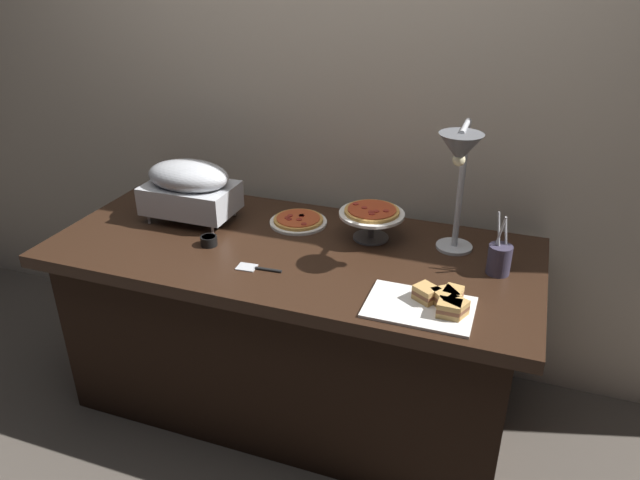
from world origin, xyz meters
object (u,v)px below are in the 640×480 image
Objects in this scene: sauce_cup_near at (209,240)px; serving_spatula at (257,268)px; utensil_holder at (499,259)px; pizza_plate_center at (372,215)px; heat_lamp at (460,161)px; sandwich_platter at (434,303)px; chafing_dish at (190,187)px; pizza_plate_front at (298,221)px.

serving_spatula is (0.26, -0.11, -0.02)m from sauce_cup_near.
sauce_cup_near is 0.28× the size of utensil_holder.
utensil_holder is at bearing 17.89° from serving_spatula.
pizza_plate_center is 1.51× the size of serving_spatula.
sandwich_platter is at bearing -89.48° from heat_lamp.
heat_lamp is 1.48× the size of sandwich_platter.
heat_lamp is 2.23× the size of utensil_holder.
sandwich_platter is 0.93m from sauce_cup_near.
pizza_plate_front is at bearing 13.87° from chafing_dish.
serving_spatula is at bearing -157.01° from heat_lamp.
sauce_cup_near reaches higher than serving_spatula.
utensil_holder is (0.17, 0.31, 0.04)m from sandwich_platter.
pizza_plate_center reaches higher than sandwich_platter.
sauce_cup_near is 1.10m from utensil_holder.
serving_spatula is at bearing -129.88° from pizza_plate_center.
utensil_holder is at bearing -10.21° from pizza_plate_front.
pizza_plate_center is at bearing 5.90° from chafing_dish.
heat_lamp is 0.46m from pizza_plate_center.
pizza_plate_front is 0.84m from utensil_holder.
heat_lamp reaches higher than pizza_plate_center.
pizza_plate_front is 1.41× the size of serving_spatula.
pizza_plate_front is at bearing 174.67° from pizza_plate_center.
utensil_holder is at bearing -1.77° from chafing_dish.
pizza_plate_front is at bearing 169.79° from utensil_holder.
chafing_dish is 1.16m from sandwich_platter.
chafing_dish reaches higher than utensil_holder.
sauce_cup_near is at bearing -169.71° from heat_lamp.
heat_lamp is 1.98× the size of pizza_plate_center.
utensil_holder is at bearing 61.03° from sandwich_platter.
utensil_holder reaches higher than pizza_plate_center.
chafing_dish is at bearing 162.27° from sandwich_platter.
utensil_holder is at bearing 8.17° from sauce_cup_near.
heat_lamp is at bearing 10.29° from sauce_cup_near.
serving_spatula is at bearing -34.34° from chafing_dish.
heat_lamp is 0.38m from utensil_holder.
serving_spatula is (-0.65, 0.05, -0.02)m from sandwich_platter.
heat_lamp is at bearing 22.99° from serving_spatula.
chafing_dish is 1.28m from utensil_holder.
heat_lamp is (1.10, -0.03, 0.25)m from chafing_dish.
sandwich_platter reaches higher than serving_spatula.
pizza_plate_center is 1.12× the size of utensil_holder.
chafing_dish is 0.78m from pizza_plate_center.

